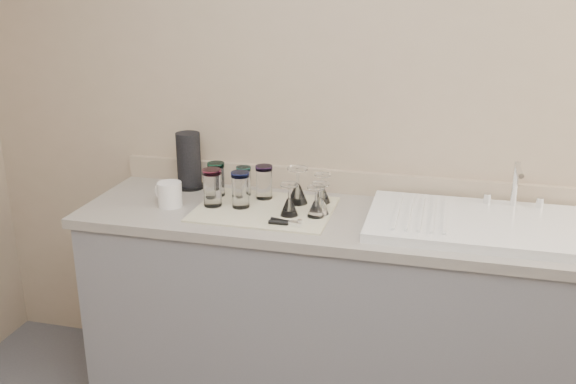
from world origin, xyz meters
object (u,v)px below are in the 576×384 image
(tumbler_purple, at_px, (264,182))
(tumbler_magenta, at_px, (212,187))
(tumbler_blue, at_px, (240,189))
(can_opener, at_px, (286,222))
(goblet_back_right, at_px, (322,193))
(white_mug, at_px, (169,194))
(goblet_front_right, at_px, (316,206))
(tumbler_teal, at_px, (216,179))
(goblet_back_left, at_px, (298,191))
(goblet_front_left, at_px, (289,205))
(paper_towel_roll, at_px, (189,161))
(tumbler_cyan, at_px, (244,181))
(goblet_extra, at_px, (320,203))
(sink_unit, at_px, (478,223))

(tumbler_purple, distance_m, tumbler_magenta, 0.23)
(tumbler_blue, height_order, can_opener, tumbler_blue)
(goblet_back_right, distance_m, white_mug, 0.63)
(goblet_back_right, bearing_deg, goblet_front_right, -87.25)
(tumbler_teal, distance_m, goblet_back_left, 0.36)
(goblet_front_right, bearing_deg, tumbler_magenta, 177.79)
(goblet_back_left, relative_size, goblet_front_right, 1.25)
(tumbler_teal, bearing_deg, tumbler_purple, 3.81)
(goblet_front_left, bearing_deg, tumbler_purple, 131.98)
(paper_towel_roll, bearing_deg, tumbler_cyan, -12.32)
(goblet_back_left, bearing_deg, paper_towel_roll, 168.65)
(tumbler_purple, bearing_deg, tumbler_magenta, -142.00)
(goblet_back_right, bearing_deg, goblet_extra, -81.94)
(tumbler_teal, distance_m, goblet_back_right, 0.46)
(tumbler_teal, distance_m, tumbler_blue, 0.19)
(goblet_back_left, bearing_deg, white_mug, -164.19)
(sink_unit, distance_m, tumbler_teal, 1.09)
(tumbler_teal, height_order, goblet_back_left, goblet_back_left)
(tumbler_purple, distance_m, goblet_back_right, 0.25)
(goblet_front_right, bearing_deg, tumbler_purple, 148.55)
(tumbler_purple, distance_m, goblet_front_left, 0.23)
(goblet_front_right, xyz_separation_m, paper_towel_roll, (-0.63, 0.24, 0.07))
(tumbler_cyan, xyz_separation_m, paper_towel_roll, (-0.28, 0.06, 0.05))
(tumbler_magenta, distance_m, goblet_back_right, 0.46)
(goblet_front_left, relative_size, goblet_front_right, 1.06)
(paper_towel_roll, bearing_deg, tumbler_teal, -30.07)
(tumbler_teal, height_order, goblet_front_right, tumbler_teal)
(tumbler_purple, height_order, paper_towel_roll, paper_towel_roll)
(goblet_extra, bearing_deg, tumbler_purple, 155.52)
(white_mug, bearing_deg, tumbler_teal, 45.89)
(tumbler_teal, distance_m, tumbler_purple, 0.21)
(goblet_back_left, bearing_deg, tumbler_purple, 170.84)
(goblet_back_right, xyz_separation_m, paper_towel_roll, (-0.62, 0.07, 0.07))
(tumbler_magenta, bearing_deg, goblet_front_left, -5.00)
(goblet_front_left, distance_m, paper_towel_roll, 0.59)
(goblet_front_right, bearing_deg, tumbler_cyan, 153.36)
(tumbler_magenta, distance_m, tumbler_blue, 0.12)
(tumbler_magenta, relative_size, paper_towel_roll, 0.62)
(goblet_back_left, xyz_separation_m, goblet_front_right, (0.11, -0.13, -0.01))
(tumbler_cyan, xyz_separation_m, goblet_back_left, (0.25, -0.05, -0.01))
(tumbler_magenta, bearing_deg, white_mug, -170.94)
(goblet_front_right, bearing_deg, goblet_back_right, 92.75)
(tumbler_purple, height_order, goblet_back_right, tumbler_purple)
(tumbler_magenta, xyz_separation_m, goblet_extra, (0.45, 0.02, -0.04))
(tumbler_blue, xyz_separation_m, goblet_front_right, (0.32, -0.03, -0.03))
(tumbler_cyan, xyz_separation_m, goblet_extra, (0.37, -0.14, -0.02))
(goblet_back_left, distance_m, white_mug, 0.53)
(tumbler_cyan, xyz_separation_m, goblet_back_right, (0.35, -0.01, -0.02))
(sink_unit, relative_size, tumbler_purple, 5.71)
(sink_unit, xyz_separation_m, goblet_back_left, (-0.72, 0.08, 0.04))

